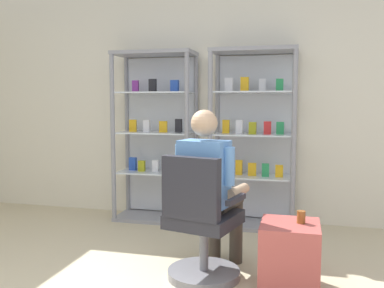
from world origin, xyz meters
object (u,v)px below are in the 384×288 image
object	(u,v)px
seated_shopkeeper	(210,184)
tea_glass	(301,217)
office_chair	(201,229)
storage_crate	(289,257)
display_cabinet_right	(253,138)
display_cabinet_left	(157,136)

from	to	relation	value
seated_shopkeeper	tea_glass	size ratio (longest dim) A/B	14.53
office_chair	tea_glass	size ratio (longest dim) A/B	10.82
storage_crate	tea_glass	bearing A→B (deg)	19.07
office_chair	tea_glass	bearing A→B (deg)	1.92
display_cabinet_right	seated_shopkeeper	size ratio (longest dim) A/B	1.47
display_cabinet_left	storage_crate	distance (m)	2.30
display_cabinet_left	storage_crate	bearing A→B (deg)	-45.37
tea_glass	display_cabinet_right	bearing A→B (deg)	108.39
display_cabinet_left	tea_glass	distance (m)	2.26
display_cabinet_right	office_chair	world-z (taller)	display_cabinet_right
display_cabinet_left	storage_crate	xyz separation A→B (m)	(1.53, -1.55, -0.72)
office_chair	seated_shopkeeper	xyz separation A→B (m)	(0.04, 0.16, 0.32)
display_cabinet_left	display_cabinet_right	xyz separation A→B (m)	(1.10, -0.00, 0.00)
display_cabinet_right	office_chair	xyz separation A→B (m)	(-0.22, -1.55, -0.57)
display_cabinet_right	office_chair	size ratio (longest dim) A/B	1.98
display_cabinet_right	storage_crate	xyz separation A→B (m)	(0.43, -1.55, -0.72)
display_cabinet_right	tea_glass	xyz separation A→B (m)	(0.51, -1.53, -0.43)
seated_shopkeeper	tea_glass	bearing A→B (deg)	-11.03
office_chair	seated_shopkeeper	distance (m)	0.36
office_chair	seated_shopkeeper	bearing A→B (deg)	76.07
display_cabinet_right	tea_glass	world-z (taller)	display_cabinet_right
display_cabinet_right	storage_crate	size ratio (longest dim) A/B	3.89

